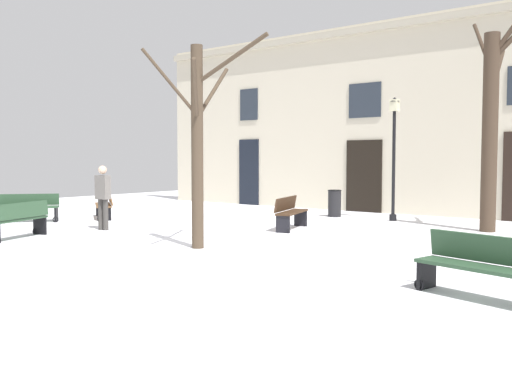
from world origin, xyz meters
TOP-DOWN VIEW (x-y plane):
  - ground_plane at (0.00, 0.00)m, footprint 30.30×30.30m
  - building_facade at (0.01, 8.16)m, footprint 18.94×0.60m
  - tree_right_of_center at (0.93, -1.63)m, footprint 2.58×2.34m
  - tree_near_facade at (5.12, 5.01)m, footprint 1.88×1.51m
  - streetlamp at (2.06, 5.87)m, footprint 0.30×0.30m
  - litter_bin at (0.02, 5.85)m, footprint 0.46×0.46m
  - bench_back_to_back_right at (-6.63, -1.20)m, footprint 1.60×1.73m
  - bench_by_litter_bin at (6.95, -2.45)m, footprint 1.82×0.90m
  - bench_facing_shops at (0.69, 2.23)m, footprint 0.90×1.77m
  - bench_far_corner at (-3.46, -3.21)m, footprint 0.92×1.70m
  - bench_near_lamp at (-5.68, 0.98)m, footprint 1.72×1.42m
  - person_by_shop_door at (-3.22, -0.96)m, footprint 0.41×0.27m

SIDE VIEW (x-z plane):
  - ground_plane at x=0.00m, z-range 0.00..0.00m
  - litter_bin at x=0.02m, z-range 0.00..0.89m
  - bench_by_litter_bin at x=6.95m, z-range 0.01..0.89m
  - bench_near_lamp at x=-5.68m, z-range 0.00..0.90m
  - bench_back_to_back_right at x=-6.63m, z-range 0.03..0.88m
  - bench_far_corner at x=-3.46m, z-range 0.02..0.91m
  - bench_facing_shops at x=0.69m, z-range 0.03..0.91m
  - person_by_shop_door at x=-3.22m, z-range 0.10..1.83m
  - streetlamp at x=2.06m, z-range 0.42..4.22m
  - tree_right_of_center at x=0.93m, z-range 0.14..4.57m
  - tree_near_facade at x=5.12m, z-range -0.21..5.91m
  - building_facade at x=0.01m, z-range 0.05..6.78m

